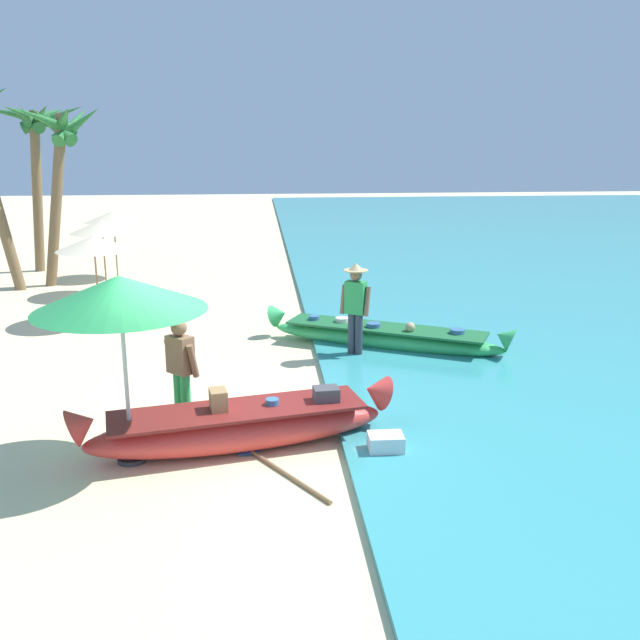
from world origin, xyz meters
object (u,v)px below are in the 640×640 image
boat_green_midground (385,337)px  cooler_box (386,446)px  palm_tree_tall_inland (35,133)px  palm_tree_mid_cluster (60,143)px  paddle (274,466)px  person_vendor_hatted (356,304)px  person_tourist_customer (181,369)px  patio_umbrella_large (120,294)px  boat_red_foreground (239,426)px

boat_green_midground → cooler_box: bearing=-100.1°
boat_green_midground → palm_tree_tall_inland: 12.97m
palm_tree_mid_cluster → cooler_box: palm_tree_mid_cluster is taller
paddle → palm_tree_tall_inland: bearing=115.3°
person_vendor_hatted → palm_tree_mid_cluster: palm_tree_mid_cluster is taller
boat_green_midground → palm_tree_mid_cluster: 10.58m
cooler_box → person_tourist_customer: bearing=158.0°
patio_umbrella_large → palm_tree_tall_inland: palm_tree_tall_inland is taller
palm_tree_tall_inland → palm_tree_mid_cluster: (1.26, -2.19, -0.25)m
person_tourist_customer → cooler_box: (2.65, -1.11, -0.74)m
palm_tree_tall_inland → palm_tree_mid_cluster: palm_tree_tall_inland is taller
person_vendor_hatted → person_tourist_customer: bearing=-133.5°
boat_red_foreground → palm_tree_mid_cluster: 12.34m
person_vendor_hatted → cooler_box: 4.19m
patio_umbrella_large → cooler_box: 3.80m
person_vendor_hatted → person_tourist_customer: 4.11m
paddle → person_tourist_customer: bearing=133.2°
patio_umbrella_large → palm_tree_mid_cluster: 11.72m
boat_red_foreground → patio_umbrella_large: 2.31m
boat_green_midground → paddle: (-2.26, -4.82, -0.22)m
palm_tree_tall_inland → person_tourist_customer: bearing=-67.1°
person_tourist_customer → patio_umbrella_large: 1.67m
person_tourist_customer → cooler_box: bearing=-22.7°
paddle → boat_red_foreground: bearing=125.1°
person_tourist_customer → palm_tree_tall_inland: 13.78m
boat_green_midground → patio_umbrella_large: patio_umbrella_large is taller
boat_red_foreground → paddle: boat_red_foreground is taller
palm_tree_mid_cluster → boat_red_foreground: bearing=-66.3°
palm_tree_mid_cluster → paddle: size_ratio=2.99×
boat_green_midground → person_vendor_hatted: 1.15m
paddle → patio_umbrella_large: bearing=168.4°
palm_tree_tall_inland → cooler_box: bearing=-59.7°
boat_red_foreground → palm_tree_tall_inland: size_ratio=0.86×
patio_umbrella_large → person_tourist_customer: bearing=58.8°
boat_green_midground → paddle: boat_green_midground is taller
person_vendor_hatted → boat_green_midground: bearing=39.6°
person_vendor_hatted → person_tourist_customer: person_vendor_hatted is taller
person_vendor_hatted → paddle: (-1.60, -4.28, -1.00)m
person_vendor_hatted → patio_umbrella_large: bearing=-130.9°
boat_red_foreground → boat_green_midground: (2.69, 4.20, -0.07)m
patio_umbrella_large → person_vendor_hatted: bearing=49.1°
person_vendor_hatted → palm_tree_tall_inland: bearing=130.7°
patio_umbrella_large → cooler_box: patio_umbrella_large is taller
person_vendor_hatted → patio_umbrella_large: 5.30m
cooler_box → palm_tree_mid_cluster: bearing=121.2°
person_tourist_customer → cooler_box: 2.97m
boat_green_midground → cooler_box: 4.71m
person_tourist_customer → palm_tree_tall_inland: (-5.23, 12.36, 3.12)m
palm_tree_tall_inland → patio_umbrella_large: bearing=-70.7°
cooler_box → palm_tree_tall_inland: bearing=121.1°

